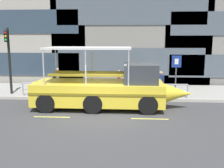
{
  "coord_description": "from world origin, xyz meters",
  "views": [
    {
      "loc": [
        1.36,
        -12.58,
        3.79
      ],
      "look_at": [
        0.44,
        1.7,
        1.3
      ],
      "focal_mm": 41.46,
      "sensor_mm": 36.0,
      "label": 1
    }
  ],
  "objects_px": {
    "traffic_light_pole": "(9,55)",
    "pedestrian_mid_left": "(119,80)",
    "pedestrian_near_bow": "(161,80)",
    "pedestrian_mid_right": "(86,80)",
    "pedestrian_near_stern": "(57,78)",
    "parking_sign": "(176,68)",
    "duck_tour_boat": "(108,89)"
  },
  "relations": [
    {
      "from": "traffic_light_pole",
      "to": "pedestrian_mid_left",
      "type": "distance_m",
      "value": 7.38
    },
    {
      "from": "pedestrian_near_bow",
      "to": "pedestrian_near_stern",
      "type": "height_order",
      "value": "pedestrian_near_stern"
    },
    {
      "from": "parking_sign",
      "to": "duck_tour_boat",
      "type": "xyz_separation_m",
      "value": [
        -4.19,
        -2.7,
        -0.85
      ]
    },
    {
      "from": "duck_tour_boat",
      "to": "pedestrian_near_bow",
      "type": "relative_size",
      "value": 5.77
    },
    {
      "from": "pedestrian_near_bow",
      "to": "pedestrian_mid_left",
      "type": "relative_size",
      "value": 0.93
    },
    {
      "from": "duck_tour_boat",
      "to": "pedestrian_near_bow",
      "type": "height_order",
      "value": "duck_tour_boat"
    },
    {
      "from": "pedestrian_near_bow",
      "to": "pedestrian_mid_left",
      "type": "height_order",
      "value": "pedestrian_mid_left"
    },
    {
      "from": "parking_sign",
      "to": "pedestrian_mid_right",
      "type": "xyz_separation_m",
      "value": [
        -5.9,
        0.26,
        -0.83
      ]
    },
    {
      "from": "pedestrian_near_bow",
      "to": "pedestrian_mid_right",
      "type": "xyz_separation_m",
      "value": [
        -5.0,
        -0.05,
        0.01
      ]
    },
    {
      "from": "traffic_light_pole",
      "to": "pedestrian_near_stern",
      "type": "xyz_separation_m",
      "value": [
        3.02,
        0.55,
        -1.59
      ]
    },
    {
      "from": "pedestrian_mid_left",
      "to": "pedestrian_mid_right",
      "type": "relative_size",
      "value": 1.06
    },
    {
      "from": "duck_tour_boat",
      "to": "pedestrian_mid_left",
      "type": "distance_m",
      "value": 2.7
    },
    {
      "from": "parking_sign",
      "to": "duck_tour_boat",
      "type": "relative_size",
      "value": 0.29
    },
    {
      "from": "parking_sign",
      "to": "pedestrian_mid_right",
      "type": "height_order",
      "value": "parking_sign"
    },
    {
      "from": "traffic_light_pole",
      "to": "pedestrian_near_stern",
      "type": "relative_size",
      "value": 2.55
    },
    {
      "from": "parking_sign",
      "to": "pedestrian_near_bow",
      "type": "bearing_deg",
      "value": 160.75
    },
    {
      "from": "pedestrian_mid_right",
      "to": "pedestrian_near_stern",
      "type": "distance_m",
      "value": 1.96
    },
    {
      "from": "duck_tour_boat",
      "to": "traffic_light_pole",
      "type": "bearing_deg",
      "value": 159.62
    },
    {
      "from": "parking_sign",
      "to": "pedestrian_mid_left",
      "type": "bearing_deg",
      "value": -179.27
    },
    {
      "from": "pedestrian_near_bow",
      "to": "pedestrian_near_stern",
      "type": "distance_m",
      "value": 6.95
    },
    {
      "from": "duck_tour_boat",
      "to": "pedestrian_near_stern",
      "type": "height_order",
      "value": "duck_tour_boat"
    },
    {
      "from": "pedestrian_mid_right",
      "to": "traffic_light_pole",
      "type": "bearing_deg",
      "value": -174.48
    },
    {
      "from": "parking_sign",
      "to": "pedestrian_mid_left",
      "type": "relative_size",
      "value": 1.58
    },
    {
      "from": "pedestrian_near_stern",
      "to": "traffic_light_pole",
      "type": "bearing_deg",
      "value": -169.72
    },
    {
      "from": "parking_sign",
      "to": "pedestrian_mid_left",
      "type": "height_order",
      "value": "parking_sign"
    },
    {
      "from": "duck_tour_boat",
      "to": "pedestrian_near_bow",
      "type": "bearing_deg",
      "value": 42.55
    },
    {
      "from": "parking_sign",
      "to": "pedestrian_near_bow",
      "type": "distance_m",
      "value": 1.27
    },
    {
      "from": "duck_tour_boat",
      "to": "pedestrian_mid_right",
      "type": "xyz_separation_m",
      "value": [
        -1.71,
        2.96,
        0.03
      ]
    },
    {
      "from": "traffic_light_pole",
      "to": "pedestrian_near_stern",
      "type": "bearing_deg",
      "value": 10.28
    },
    {
      "from": "pedestrian_mid_right",
      "to": "pedestrian_near_stern",
      "type": "bearing_deg",
      "value": 178.04
    },
    {
      "from": "pedestrian_near_bow",
      "to": "parking_sign",
      "type": "bearing_deg",
      "value": -19.25
    },
    {
      "from": "traffic_light_pole",
      "to": "pedestrian_near_bow",
      "type": "relative_size",
      "value": 2.84
    }
  ]
}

